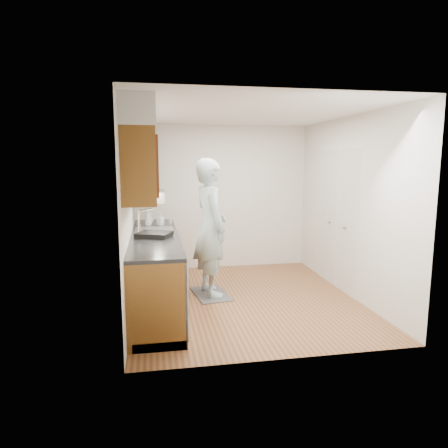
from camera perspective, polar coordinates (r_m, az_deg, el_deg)
name	(u,v)px	position (r m, az deg, el deg)	size (l,w,h in m)	color
floor	(244,298)	(5.63, 2.89, -10.56)	(3.50, 3.50, 0.00)	#905A36
ceiling	(246,113)	(5.35, 3.11, 15.61)	(3.50, 3.50, 0.00)	white
wall_left	(130,211)	(5.22, -13.28, 1.79)	(0.02, 3.50, 2.50)	silver
wall_right	(349,207)	(5.87, 17.43, 2.39)	(0.02, 3.50, 2.50)	silver
wall_back	(222,197)	(7.05, -0.23, 3.81)	(3.00, 0.02, 2.50)	silver
counter	(156,268)	(5.35, -9.76, -6.23)	(0.64, 2.80, 1.30)	brown
upper_cabinets	(142,156)	(5.22, -11.65, 9.55)	(0.47, 2.80, 1.21)	brown
closet_door	(338,219)	(6.16, 15.95, 0.62)	(0.02, 1.22, 2.05)	white
floor_mat	(211,294)	(5.78, -1.91, -9.95)	(0.44, 0.75, 0.01)	#5C5C5F
person	(210,219)	(5.53, -1.97, 0.79)	(0.76, 0.51, 2.16)	#A0BDC2
soap_bottle_a	(148,216)	(5.98, -10.80, 1.08)	(0.11, 0.11, 0.27)	silver
soap_bottle_b	(160,219)	(6.01, -9.08, 0.71)	(0.08, 0.08, 0.18)	silver
soap_bottle_c	(149,218)	(6.19, -10.65, 0.81)	(0.12, 0.12, 0.16)	silver
steel_can	(171,222)	(5.91, -7.64, 0.26)	(0.06, 0.06, 0.11)	#A5A5AA
dish_rack	(154,235)	(5.05, -9.93, -1.52)	(0.40, 0.34, 0.06)	black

